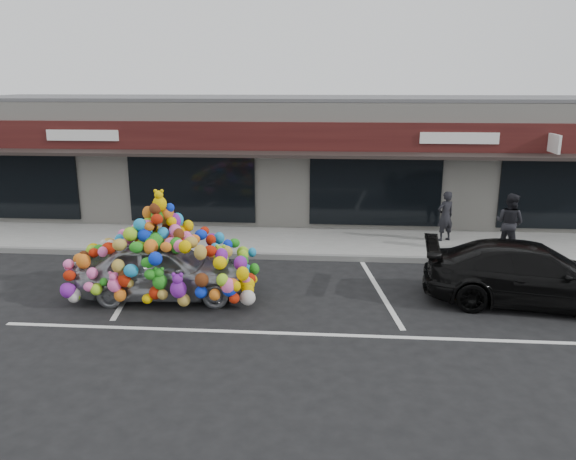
# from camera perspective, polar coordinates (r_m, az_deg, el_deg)

# --- Properties ---
(ground) EXTENTS (90.00, 90.00, 0.00)m
(ground) POSITION_cam_1_polar(r_m,az_deg,el_deg) (13.48, -2.67, -6.18)
(ground) COLOR black
(ground) RESTS_ON ground
(shop_building) EXTENTS (24.00, 7.20, 4.31)m
(shop_building) POSITION_cam_1_polar(r_m,az_deg,el_deg) (21.15, 0.14, 7.58)
(shop_building) COLOR beige
(shop_building) RESTS_ON ground
(sidewalk) EXTENTS (26.00, 3.00, 0.15)m
(sidewalk) POSITION_cam_1_polar(r_m,az_deg,el_deg) (17.23, -1.01, -1.20)
(sidewalk) COLOR gray
(sidewalk) RESTS_ON ground
(kerb) EXTENTS (26.00, 0.18, 0.16)m
(kerb) POSITION_cam_1_polar(r_m,az_deg,el_deg) (15.80, -1.54, -2.69)
(kerb) COLOR slate
(kerb) RESTS_ON ground
(parking_stripe_left) EXTENTS (0.73, 4.37, 0.01)m
(parking_stripe_left) POSITION_cam_1_polar(r_m,az_deg,el_deg) (14.40, -15.37, -5.30)
(parking_stripe_left) COLOR silver
(parking_stripe_left) RESTS_ON ground
(parking_stripe_mid) EXTENTS (0.73, 4.37, 0.01)m
(parking_stripe_mid) POSITION_cam_1_polar(r_m,az_deg,el_deg) (13.61, 9.28, -6.13)
(parking_stripe_mid) COLOR silver
(parking_stripe_mid) RESTS_ON ground
(lane_line) EXTENTS (14.00, 0.12, 0.01)m
(lane_line) POSITION_cam_1_polar(r_m,az_deg,el_deg) (11.27, 6.14, -10.61)
(lane_line) COLOR silver
(lane_line) RESTS_ON ground
(toy_car) EXTENTS (2.87, 4.31, 2.45)m
(toy_car) POSITION_cam_1_polar(r_m,az_deg,el_deg) (13.15, -12.53, -3.23)
(toy_car) COLOR #959C9F
(toy_car) RESTS_ON ground
(black_sedan) EXTENTS (2.48, 4.91, 1.37)m
(black_sedan) POSITION_cam_1_polar(r_m,az_deg,el_deg) (13.63, 23.54, -4.16)
(black_sedan) COLOR black
(black_sedan) RESTS_ON ground
(pedestrian_a) EXTENTS (0.66, 0.58, 1.52)m
(pedestrian_a) POSITION_cam_1_polar(r_m,az_deg,el_deg) (17.56, 15.70, 1.37)
(pedestrian_a) COLOR black
(pedestrian_a) RESTS_ON sidewalk
(pedestrian_b) EXTENTS (1.03, 1.03, 1.69)m
(pedestrian_b) POSITION_cam_1_polar(r_m,az_deg,el_deg) (16.94, 21.57, 0.68)
(pedestrian_b) COLOR black
(pedestrian_b) RESTS_ON sidewalk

